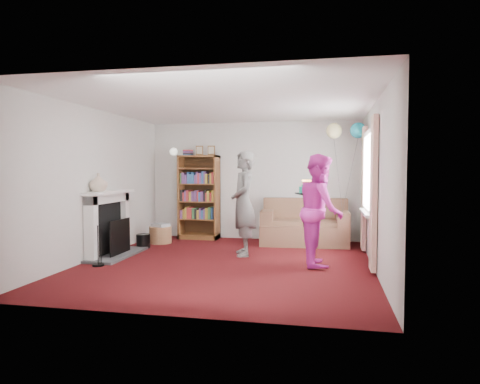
% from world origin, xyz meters
% --- Properties ---
extents(ground, '(5.00, 5.00, 0.00)m').
position_xyz_m(ground, '(0.00, 0.00, 0.00)').
color(ground, black).
rests_on(ground, ground).
extents(wall_back, '(4.50, 0.02, 2.50)m').
position_xyz_m(wall_back, '(0.00, 2.51, 1.25)').
color(wall_back, silver).
rests_on(wall_back, ground).
extents(wall_left, '(0.02, 5.00, 2.50)m').
position_xyz_m(wall_left, '(-2.26, 0.00, 1.25)').
color(wall_left, silver).
rests_on(wall_left, ground).
extents(wall_right, '(0.02, 5.00, 2.50)m').
position_xyz_m(wall_right, '(2.26, 0.00, 1.25)').
color(wall_right, silver).
rests_on(wall_right, ground).
extents(ceiling, '(4.50, 5.00, 0.01)m').
position_xyz_m(ceiling, '(0.00, 0.00, 2.50)').
color(ceiling, white).
rests_on(ceiling, wall_back).
extents(fireplace, '(0.55, 1.80, 1.12)m').
position_xyz_m(fireplace, '(-2.09, 0.19, 0.51)').
color(fireplace, '#3F3F42').
rests_on(fireplace, ground).
extents(window_bay, '(0.14, 2.02, 2.20)m').
position_xyz_m(window_bay, '(2.21, 0.60, 1.20)').
color(window_bay, white).
rests_on(window_bay, ground).
extents(wall_sconce, '(0.16, 0.23, 0.16)m').
position_xyz_m(wall_sconce, '(-1.75, 2.36, 1.88)').
color(wall_sconce, gold).
rests_on(wall_sconce, ground).
extents(bookcase, '(0.85, 0.42, 2.00)m').
position_xyz_m(bookcase, '(-1.15, 2.30, 0.88)').
color(bookcase, '#472B14').
rests_on(bookcase, ground).
extents(sofa, '(1.70, 0.90, 0.90)m').
position_xyz_m(sofa, '(1.11, 2.07, 0.34)').
color(sofa, brown).
rests_on(sofa, ground).
extents(wicker_basket, '(0.45, 0.45, 0.40)m').
position_xyz_m(wicker_basket, '(-1.75, 1.56, 0.18)').
color(wicker_basket, '#9A6C48').
rests_on(wicker_basket, ground).
extents(person_striped, '(0.61, 0.76, 1.81)m').
position_xyz_m(person_striped, '(0.13, 0.70, 0.90)').
color(person_striped, black).
rests_on(person_striped, ground).
extents(person_magenta, '(0.75, 0.91, 1.73)m').
position_xyz_m(person_magenta, '(1.45, 0.17, 0.86)').
color(person_magenta, '#CD29A1').
rests_on(person_magenta, ground).
extents(birthday_cake, '(0.34, 0.34, 0.22)m').
position_xyz_m(birthday_cake, '(1.25, 0.31, 1.17)').
color(birthday_cake, black).
rests_on(birthday_cake, ground).
extents(balloons, '(0.74, 0.30, 1.70)m').
position_xyz_m(balloons, '(1.89, 1.77, 2.22)').
color(balloons, '#3F3F3F').
rests_on(balloons, ground).
extents(mantel_vase, '(0.34, 0.34, 0.30)m').
position_xyz_m(mantel_vase, '(-2.12, -0.15, 1.28)').
color(mantel_vase, beige).
rests_on(mantel_vase, fireplace).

